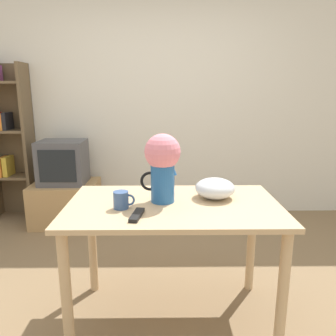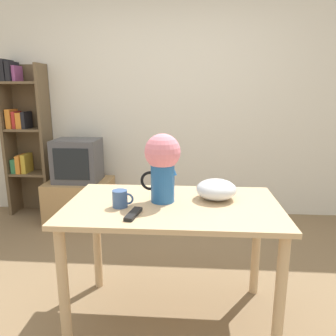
% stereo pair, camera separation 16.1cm
% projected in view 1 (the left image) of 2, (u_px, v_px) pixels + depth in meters
% --- Properties ---
extents(ground_plane, '(12.00, 12.00, 0.00)m').
position_uv_depth(ground_plane, '(155.00, 310.00, 2.24)').
color(ground_plane, '#7F6647').
extents(wall_back, '(8.00, 0.05, 2.60)m').
position_uv_depth(wall_back, '(158.00, 105.00, 3.80)').
color(wall_back, silver).
rests_on(wall_back, ground_plane).
extents(table, '(1.29, 0.77, 0.80)m').
position_uv_depth(table, '(173.00, 222.00, 2.01)').
color(table, tan).
rests_on(table, ground_plane).
extents(flower_vase, '(0.25, 0.22, 0.42)m').
position_uv_depth(flower_vase, '(162.00, 162.00, 1.97)').
color(flower_vase, '#235B9E').
rests_on(flower_vase, table).
extents(coffee_mug, '(0.13, 0.09, 0.10)m').
position_uv_depth(coffee_mug, '(121.00, 200.00, 1.89)').
color(coffee_mug, '#385689').
rests_on(coffee_mug, table).
extents(white_bowl, '(0.25, 0.25, 0.13)m').
position_uv_depth(white_bowl, '(215.00, 188.00, 2.08)').
color(white_bowl, silver).
rests_on(white_bowl, table).
extents(remote_control, '(0.08, 0.19, 0.02)m').
position_uv_depth(remote_control, '(137.00, 215.00, 1.78)').
color(remote_control, black).
rests_on(remote_control, table).
extents(tv_stand, '(0.70, 0.55, 0.47)m').
position_uv_depth(tv_stand, '(66.00, 203.00, 3.68)').
color(tv_stand, tan).
rests_on(tv_stand, ground_plane).
extents(tv_set, '(0.49, 0.41, 0.47)m').
position_uv_depth(tv_set, '(63.00, 162.00, 3.57)').
color(tv_set, '#4C4C51').
rests_on(tv_set, tv_stand).
extents(bookshelf, '(0.49, 0.29, 1.80)m').
position_uv_depth(bookshelf, '(7.00, 135.00, 3.71)').
color(bookshelf, brown).
rests_on(bookshelf, ground_plane).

